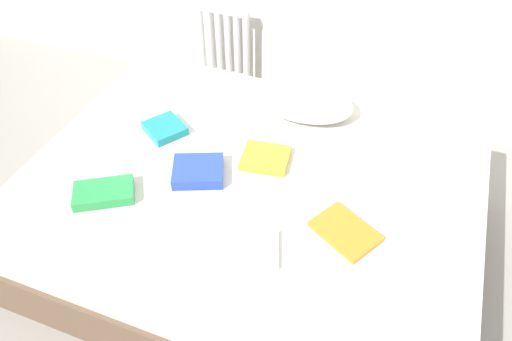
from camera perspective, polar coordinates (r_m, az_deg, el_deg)
name	(u,v)px	position (r m, az deg, el deg)	size (l,w,h in m)	color
ground_plane	(253,245)	(2.54, -0.41, -8.60)	(8.00, 8.00, 0.00)	#9E998E
bed	(252,213)	(2.35, -0.44, -4.91)	(2.00, 1.50, 0.50)	brown
radiator	(224,43)	(3.34, -3.78, 14.56)	(0.37, 0.04, 0.50)	white
pillow	(303,101)	(2.48, 5.53, 8.06)	(0.50, 0.31, 0.14)	white
textbook_yellow	(265,158)	(2.22, 1.08, 1.47)	(0.21, 0.18, 0.03)	yellow
textbook_orange	(345,231)	(1.96, 10.32, -6.97)	(0.25, 0.18, 0.02)	orange
textbook_green	(104,193)	(2.15, -17.27, -2.49)	(0.25, 0.15, 0.04)	green
textbook_white	(247,249)	(1.88, -1.09, -9.13)	(0.24, 0.17, 0.02)	white
textbook_teal	(165,128)	(2.42, -10.55, 4.83)	(0.18, 0.16, 0.04)	teal
textbook_blue	(198,171)	(2.16, -6.74, -0.08)	(0.22, 0.19, 0.05)	#2847B7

